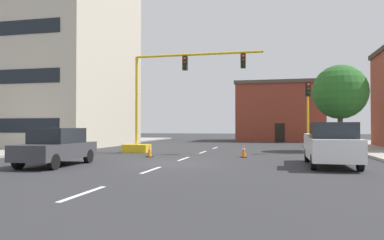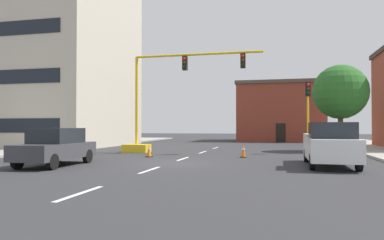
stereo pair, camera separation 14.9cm
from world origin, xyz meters
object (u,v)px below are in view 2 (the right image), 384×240
object	(u,v)px
traffic_cone_roadside_a	(243,151)
tree_right_mid	(340,92)
pickup_truck_white	(330,145)
traffic_cone_roadside_b	(149,151)
traffic_signal_gantry	(154,120)
traffic_light_pole_right	(308,101)
sedan_dark_gray_mid_left	(56,146)

from	to	relation	value
traffic_cone_roadside_a	tree_right_mid	bearing A→B (deg)	47.10
pickup_truck_white	traffic_cone_roadside_b	distance (m)	10.23
traffic_signal_gantry	traffic_cone_roadside_b	size ratio (longest dim) A/B	13.19
pickup_truck_white	traffic_cone_roadside_b	xyz separation A→B (m)	(-9.77, 2.96, -0.61)
traffic_cone_roadside_a	pickup_truck_white	bearing A→B (deg)	-42.31
traffic_signal_gantry	traffic_light_pole_right	bearing A→B (deg)	7.10
traffic_signal_gantry	pickup_truck_white	world-z (taller)	traffic_signal_gantry
tree_right_mid	pickup_truck_white	size ratio (longest dim) A/B	1.17
traffic_signal_gantry	traffic_light_pole_right	xyz separation A→B (m)	(10.44, 1.30, 1.24)
tree_right_mid	traffic_cone_roadside_b	xyz separation A→B (m)	(-11.93, -7.87, -3.98)
pickup_truck_white	sedan_dark_gray_mid_left	world-z (taller)	pickup_truck_white
tree_right_mid	traffic_cone_roadside_a	bearing A→B (deg)	-132.90
tree_right_mid	sedan_dark_gray_mid_left	world-z (taller)	tree_right_mid
traffic_cone_roadside_b	tree_right_mid	bearing A→B (deg)	33.41
tree_right_mid	traffic_cone_roadside_b	world-z (taller)	tree_right_mid
traffic_light_pole_right	tree_right_mid	size ratio (longest dim) A/B	0.76
sedan_dark_gray_mid_left	traffic_cone_roadside_b	bearing A→B (deg)	65.51
tree_right_mid	pickup_truck_white	xyz separation A→B (m)	(-2.16, -10.82, -3.37)
sedan_dark_gray_mid_left	traffic_cone_roadside_a	distance (m)	10.37
sedan_dark_gray_mid_left	pickup_truck_white	bearing A→B (deg)	12.07
pickup_truck_white	sedan_dark_gray_mid_left	xyz separation A→B (m)	(-12.32, -2.63, -0.09)
traffic_light_pole_right	sedan_dark_gray_mid_left	world-z (taller)	traffic_light_pole_right
tree_right_mid	sedan_dark_gray_mid_left	size ratio (longest dim) A/B	1.39
traffic_signal_gantry	traffic_cone_roadside_a	size ratio (longest dim) A/B	12.78
traffic_signal_gantry	tree_right_mid	size ratio (longest dim) A/B	1.54
traffic_light_pole_right	traffic_cone_roadside_a	bearing A→B (deg)	-134.20
sedan_dark_gray_mid_left	traffic_signal_gantry	bearing A→B (deg)	80.54
tree_right_mid	sedan_dark_gray_mid_left	bearing A→B (deg)	-137.08
pickup_truck_white	tree_right_mid	bearing A→B (deg)	78.73
tree_right_mid	pickup_truck_white	world-z (taller)	tree_right_mid
traffic_signal_gantry	pickup_truck_white	size ratio (longest dim) A/B	1.80
sedan_dark_gray_mid_left	traffic_light_pole_right	bearing A→B (deg)	41.46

